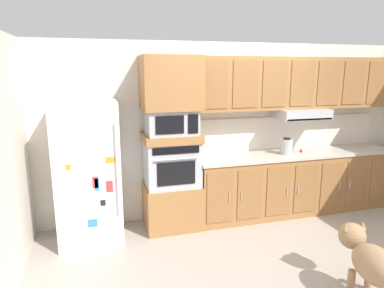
{
  "coord_description": "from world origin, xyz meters",
  "views": [
    {
      "loc": [
        -1.89,
        -3.56,
        2.12
      ],
      "look_at": [
        -0.73,
        0.54,
        1.19
      ],
      "focal_mm": 31.91,
      "sensor_mm": 36.0,
      "label": 1
    }
  ],
  "objects_px": {
    "built_in_oven": "(171,163)",
    "electric_kettle": "(286,146)",
    "refrigerator": "(88,172)",
    "microwave": "(171,122)",
    "screwdriver": "(302,151)",
    "dog": "(369,259)"
  },
  "relations": [
    {
      "from": "screwdriver",
      "to": "dog",
      "type": "xyz_separation_m",
      "value": [
        -0.56,
        -2.01,
        -0.54
      ]
    },
    {
      "from": "refrigerator",
      "to": "built_in_oven",
      "type": "relative_size",
      "value": 2.51
    },
    {
      "from": "built_in_oven",
      "to": "electric_kettle",
      "type": "height_order",
      "value": "built_in_oven"
    },
    {
      "from": "dog",
      "to": "refrigerator",
      "type": "bearing_deg",
      "value": 61.54
    },
    {
      "from": "refrigerator",
      "to": "screwdriver",
      "type": "relative_size",
      "value": 10.71
    },
    {
      "from": "microwave",
      "to": "screwdriver",
      "type": "relative_size",
      "value": 3.92
    },
    {
      "from": "built_in_oven",
      "to": "microwave",
      "type": "xyz_separation_m",
      "value": [
        0.0,
        -0.0,
        0.56
      ]
    },
    {
      "from": "screwdriver",
      "to": "dog",
      "type": "distance_m",
      "value": 2.15
    },
    {
      "from": "refrigerator",
      "to": "microwave",
      "type": "height_order",
      "value": "refrigerator"
    },
    {
      "from": "screwdriver",
      "to": "refrigerator",
      "type": "bearing_deg",
      "value": -178.46
    },
    {
      "from": "microwave",
      "to": "screwdriver",
      "type": "bearing_deg",
      "value": 0.42
    },
    {
      "from": "refrigerator",
      "to": "screwdriver",
      "type": "bearing_deg",
      "value": 1.54
    },
    {
      "from": "refrigerator",
      "to": "dog",
      "type": "bearing_deg",
      "value": -37.55
    },
    {
      "from": "microwave",
      "to": "electric_kettle",
      "type": "xyz_separation_m",
      "value": [
        1.7,
        -0.05,
        -0.43
      ]
    },
    {
      "from": "microwave",
      "to": "screwdriver",
      "type": "distance_m",
      "value": 2.07
    },
    {
      "from": "built_in_oven",
      "to": "refrigerator",
      "type": "bearing_deg",
      "value": -176.37
    },
    {
      "from": "refrigerator",
      "to": "dog",
      "type": "xyz_separation_m",
      "value": [
        2.51,
        -1.93,
        -0.48
      ]
    },
    {
      "from": "refrigerator",
      "to": "microwave",
      "type": "relative_size",
      "value": 2.73
    },
    {
      "from": "built_in_oven",
      "to": "electric_kettle",
      "type": "bearing_deg",
      "value": -1.6
    },
    {
      "from": "refrigerator",
      "to": "electric_kettle",
      "type": "distance_m",
      "value": 2.77
    },
    {
      "from": "built_in_oven",
      "to": "screwdriver",
      "type": "height_order",
      "value": "built_in_oven"
    },
    {
      "from": "electric_kettle",
      "to": "built_in_oven",
      "type": "bearing_deg",
      "value": 178.4
    }
  ]
}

